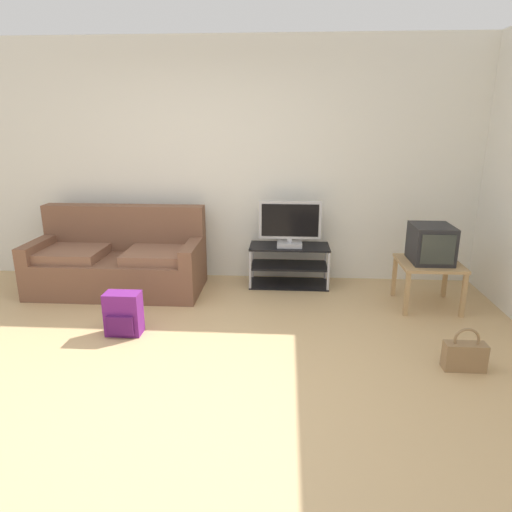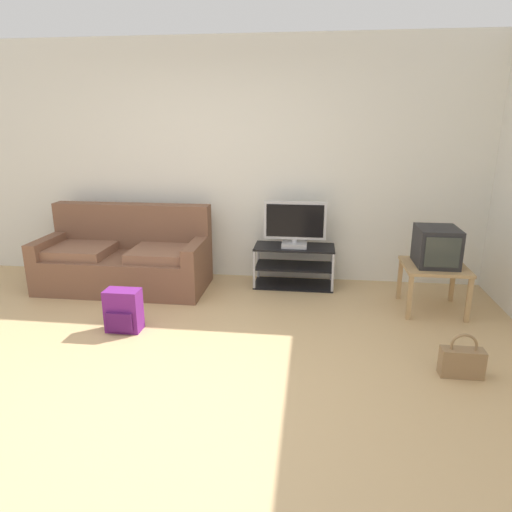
% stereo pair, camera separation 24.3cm
% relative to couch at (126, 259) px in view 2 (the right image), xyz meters
% --- Properties ---
extents(ground_plane, '(9.00, 9.80, 0.02)m').
position_rel_couch_xyz_m(ground_plane, '(0.99, -1.87, -0.33)').
color(ground_plane, tan).
extents(wall_back, '(9.00, 0.10, 2.70)m').
position_rel_couch_xyz_m(wall_back, '(0.99, 0.58, 1.03)').
color(wall_back, silver).
rests_on(wall_back, ground_plane).
extents(couch, '(1.82, 0.84, 0.90)m').
position_rel_couch_xyz_m(couch, '(0.00, 0.00, 0.00)').
color(couch, brown).
rests_on(couch, ground_plane).
extents(tv_stand, '(0.89, 0.41, 0.46)m').
position_rel_couch_xyz_m(tv_stand, '(1.88, 0.26, -0.09)').
color(tv_stand, black).
rests_on(tv_stand, ground_plane).
extents(flat_tv, '(0.69, 0.22, 0.51)m').
position_rel_couch_xyz_m(flat_tv, '(1.88, 0.23, 0.39)').
color(flat_tv, '#B2B2B7').
rests_on(flat_tv, tv_stand).
extents(side_table, '(0.59, 0.59, 0.47)m').
position_rel_couch_xyz_m(side_table, '(3.26, -0.28, 0.08)').
color(side_table, tan).
rests_on(side_table, ground_plane).
extents(crt_tv, '(0.38, 0.45, 0.37)m').
position_rel_couch_xyz_m(crt_tv, '(3.26, -0.26, 0.33)').
color(crt_tv, '#232326').
rests_on(crt_tv, side_table).
extents(backpack, '(0.31, 0.25, 0.38)m').
position_rel_couch_xyz_m(backpack, '(0.42, -1.11, -0.14)').
color(backpack, '#661E70').
rests_on(backpack, ground_plane).
extents(handbag, '(0.31, 0.12, 0.34)m').
position_rel_couch_xyz_m(handbag, '(3.19, -1.54, -0.20)').
color(handbag, olive).
rests_on(handbag, ground_plane).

